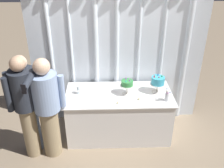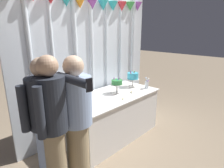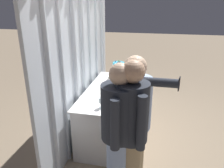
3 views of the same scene
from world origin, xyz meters
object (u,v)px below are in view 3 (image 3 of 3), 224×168
object	(u,v)px
cake_display_nearright	(118,66)
wine_glass	(101,101)
cake_table	(114,112)
guest_girl_blue_dress	(132,133)
flower_vase	(134,71)
guest_man_pink_jacket	(133,122)
tealight_far_left	(131,91)
guest_man_dark_suit	(119,136)
tealight_near_left	(128,83)
cake_display_nearleft	(115,76)

from	to	relation	value
cake_display_nearright	wine_glass	distance (m)	1.25
cake_table	guest_girl_blue_dress	world-z (taller)	guest_girl_blue_dress
flower_vase	guest_man_pink_jacket	size ratio (longest dim) A/B	0.14
cake_table	guest_girl_blue_dress	size ratio (longest dim) A/B	1.05
flower_vase	guest_man_pink_jacket	distance (m)	1.76
tealight_far_left	guest_man_dark_suit	bearing A→B (deg)	-177.49
wine_glass	tealight_far_left	world-z (taller)	wine_glass
cake_display_nearright	tealight_far_left	xyz separation A→B (m)	(-0.65, -0.31, -0.19)
cake_table	wine_glass	world-z (taller)	wine_glass
wine_glass	guest_girl_blue_dress	size ratio (longest dim) A/B	0.08
wine_glass	guest_man_pink_jacket	xyz separation A→B (m)	(-0.41, -0.47, -0.02)
wine_glass	guest_man_dark_suit	xyz separation A→B (m)	(-0.72, -0.37, -0.01)
tealight_near_left	guest_man_dark_suit	bearing A→B (deg)	-174.77
cake_display_nearleft	wine_glass	distance (m)	0.76
cake_display_nearright	flower_vase	size ratio (longest dim) A/B	1.47
tealight_far_left	guest_man_pink_jacket	world-z (taller)	guest_man_pink_jacket
flower_vase	guest_man_dark_suit	world-z (taller)	guest_man_dark_suit
tealight_near_left	guest_girl_blue_dress	distance (m)	1.66
cake_display_nearleft	guest_man_pink_jacket	xyz separation A→B (m)	(-1.16, -0.43, -0.10)
tealight_near_left	guest_girl_blue_dress	size ratio (longest dim) A/B	0.02
cake_table	cake_display_nearleft	size ratio (longest dim) A/B	6.11
tealight_far_left	wine_glass	bearing A→B (deg)	152.61
guest_man_dark_suit	tealight_near_left	bearing A→B (deg)	5.23
guest_man_dark_suit	flower_vase	bearing A→B (deg)	3.10
cake_display_nearright	flower_vase	distance (m)	0.30
cake_display_nearleft	tealight_near_left	distance (m)	0.30
wine_glass	flower_vase	size ratio (longest dim) A/B	0.63
tealight_far_left	guest_girl_blue_dress	distance (m)	1.32
cake_table	flower_vase	world-z (taller)	flower_vase
tealight_far_left	cake_table	bearing A→B (deg)	83.12
guest_man_dark_suit	cake_table	bearing A→B (deg)	13.92
cake_display_nearright	guest_girl_blue_dress	xyz separation A→B (m)	(-1.95, -0.49, -0.07)
tealight_far_left	cake_display_nearright	bearing A→B (deg)	25.90
cake_display_nearright	flower_vase	world-z (taller)	cake_display_nearright
guest_man_pink_jacket	guest_girl_blue_dress	distance (m)	0.30
cake_table	cake_display_nearright	size ratio (longest dim) A/B	5.39
tealight_far_left	tealight_near_left	xyz separation A→B (m)	(0.33, 0.09, 0.00)
guest_man_dark_suit	guest_man_pink_jacket	world-z (taller)	guest_man_dark_suit
tealight_far_left	guest_man_pink_jacket	xyz separation A→B (m)	(-1.00, -0.16, 0.07)
cake_display_nearleft	tealight_far_left	bearing A→B (deg)	-120.05
wine_glass	tealight_near_left	xyz separation A→B (m)	(0.93, -0.22, -0.08)
flower_vase	tealight_far_left	size ratio (longest dim) A/B	5.36
cake_display_nearright	tealight_far_left	bearing A→B (deg)	-154.10
cake_table	flower_vase	xyz separation A→B (m)	(0.71, -0.22, 0.48)
guest_girl_blue_dress	cake_table	bearing A→B (deg)	18.73
cake_table	guest_man_dark_suit	xyz separation A→B (m)	(-1.35, -0.33, 0.47)
flower_vase	tealight_far_left	xyz separation A→B (m)	(-0.75, -0.05, -0.08)
tealight_near_left	cake_table	bearing A→B (deg)	148.31
wine_glass	cake_display_nearleft	bearing A→B (deg)	-2.37
cake_table	guest_girl_blue_dress	distance (m)	1.50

